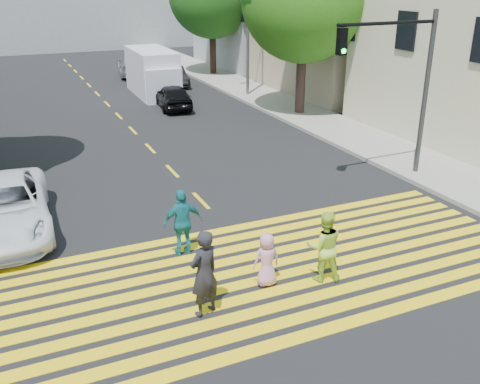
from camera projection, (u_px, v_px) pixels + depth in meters
ground at (296, 299)px, 11.61m from camera, size 120.00×120.00×0.00m
sidewalk_right at (296, 111)px, 27.49m from camera, size 3.00×60.00×0.15m
crosswalk at (270, 271)px, 12.69m from camera, size 13.40×5.30×0.01m
lane_line at (102, 99)px, 30.66m from camera, size 0.12×34.40×0.01m
building_right_tan at (362, 4)px, 31.49m from camera, size 10.00×10.00×10.00m
pedestrian_man at (204, 273)px, 10.77m from camera, size 0.80×0.66×1.89m
pedestrian_woman at (324, 246)px, 12.06m from camera, size 0.99×0.88×1.70m
pedestrian_child at (267, 260)px, 11.93m from camera, size 0.64×0.43×1.27m
pedestrian_extra at (183, 222)px, 13.19m from camera, size 1.02×0.43×1.74m
white_sedan at (3, 208)px, 14.39m from camera, size 2.59×5.26×1.44m
dark_car_near at (173, 96)px, 28.14m from camera, size 1.95×3.94×1.29m
silver_car at (133, 66)px, 37.45m from camera, size 2.76×5.11×1.41m
dark_car_parked at (174, 76)px, 34.12m from camera, size 1.55×3.77×1.21m
white_van at (153, 74)px, 31.11m from camera, size 2.22×5.56×2.60m
traffic_signal at (404, 74)px, 17.11m from camera, size 3.80×0.37×5.57m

